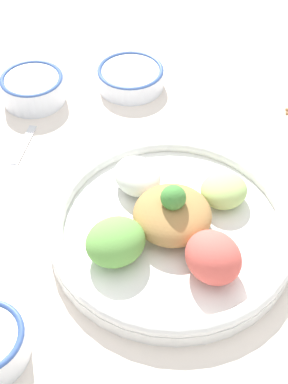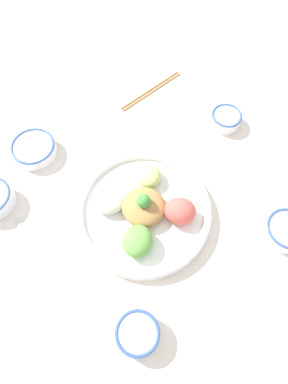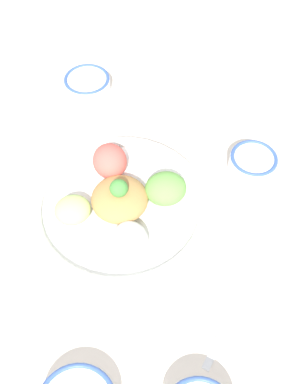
{
  "view_description": "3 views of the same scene",
  "coord_description": "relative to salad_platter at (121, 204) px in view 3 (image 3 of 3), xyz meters",
  "views": [
    {
      "loc": [
        -0.1,
        -0.42,
        0.57
      ],
      "look_at": [
        -0.0,
        0.05,
        0.04
      ],
      "focal_mm": 50.0,
      "sensor_mm": 36.0,
      "label": 1
    },
    {
      "loc": [
        -0.24,
        -0.14,
        0.73
      ],
      "look_at": [
        0.05,
        0.02,
        0.06
      ],
      "focal_mm": 30.0,
      "sensor_mm": 36.0,
      "label": 2
    },
    {
      "loc": [
        -0.07,
        0.45,
        0.7
      ],
      "look_at": [
        -0.02,
        -0.03,
        0.03
      ],
      "focal_mm": 42.0,
      "sensor_mm": 36.0,
      "label": 3
    }
  ],
  "objects": [
    {
      "name": "ground_plane",
      "position": [
        -0.02,
        -0.0,
        -0.02
      ],
      "size": [
        2.4,
        2.4,
        0.0
      ],
      "primitive_type": "plane",
      "color": "silver"
    },
    {
      "name": "sauce_bowl_red",
      "position": [
        -0.24,
        -0.12,
        0.0
      ],
      "size": [
        0.09,
        0.09,
        0.05
      ],
      "color": "white",
      "rests_on": "ground_plane"
    },
    {
      "name": "serving_spoon_extra",
      "position": [
        -0.21,
        -0.35,
        -0.02
      ],
      "size": [
        0.12,
        0.11,
        0.01
      ],
      "rotation": [
        0.0,
        0.0,
        3.83
      ],
      "color": "silver",
      "rests_on": "ground_plane"
    },
    {
      "name": "salad_platter",
      "position": [
        0.0,
        0.0,
        0.0
      ],
      "size": [
        0.32,
        0.32,
        0.09
      ],
      "color": "white",
      "rests_on": "ground_plane"
    },
    {
      "name": "serving_spoon_main",
      "position": [
        -0.2,
        0.19,
        -0.02
      ],
      "size": [
        0.07,
        0.13,
        0.01
      ],
      "rotation": [
        0.0,
        0.0,
        1.17
      ],
      "color": "silver",
      "rests_on": "ground_plane"
    },
    {
      "name": "sauce_bowl_far",
      "position": [
        0.12,
        -0.31,
        -0.0
      ],
      "size": [
        0.1,
        0.1,
        0.04
      ],
      "color": "white",
      "rests_on": "ground_plane"
    }
  ]
}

